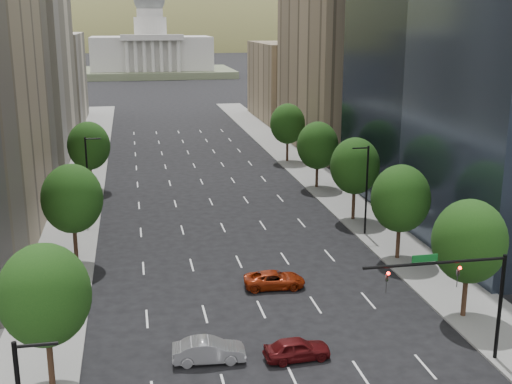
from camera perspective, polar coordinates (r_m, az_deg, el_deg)
sidewalk_left at (r=67.25m, az=-16.11°, el=-3.69°), size 6.00×200.00×0.15m
sidewalk_right at (r=71.18m, az=9.56°, el=-2.28°), size 6.00×200.00×0.15m
midrise_cream_left at (r=107.92m, az=-20.00°, el=12.22°), size 14.00×30.00×35.00m
filler_left at (r=141.07m, az=-17.69°, el=9.35°), size 14.00×26.00×18.00m
parking_tan_right at (r=109.16m, az=7.31°, el=11.67°), size 14.00×30.00×30.00m
filler_right at (r=141.33m, az=3.03°, el=9.61°), size 14.00×26.00×16.00m
tree_right_1 at (r=48.11m, az=18.06°, el=-4.11°), size 5.20×5.20×8.75m
tree_right_2 at (r=58.43m, az=12.46°, el=-0.56°), size 5.20×5.20×8.61m
tree_right_3 at (r=69.21m, az=8.60°, el=2.25°), size 5.20×5.20×8.89m
tree_right_4 at (r=82.34m, az=5.38°, el=4.05°), size 5.20×5.20×8.46m
tree_right_5 at (r=97.53m, az=2.76°, el=5.95°), size 5.20×5.20×8.75m
tree_left_0 at (r=39.02m, az=-17.91°, el=-8.55°), size 5.20×5.20×8.75m
tree_left_1 at (r=57.81m, az=-15.70°, el=-0.57°), size 5.20×5.20×8.97m
tree_left_2 at (r=83.19m, az=-14.34°, el=3.91°), size 5.20×5.20×8.68m
streetlight_rn at (r=64.69m, az=9.55°, el=0.37°), size 1.70×0.20×9.00m
streetlight_ln at (r=70.61m, az=-14.39°, el=1.33°), size 1.70×0.20×9.00m
traffic_signal at (r=41.79m, az=17.72°, el=-7.81°), size 9.12×0.40×7.38m
capitol at (r=253.79m, az=-9.09°, el=11.88°), size 60.00×40.00×35.20m
foothills at (r=607.42m, az=-6.82°, el=9.17°), size 720.00×413.00×263.00m
car_maroon at (r=42.34m, az=3.59°, el=-13.45°), size 4.30×1.93×1.44m
car_silver at (r=42.09m, az=-4.12°, el=-13.59°), size 4.65×1.88×1.50m
car_red_far at (r=52.59m, az=1.62°, el=-7.63°), size 5.00×2.54×1.35m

